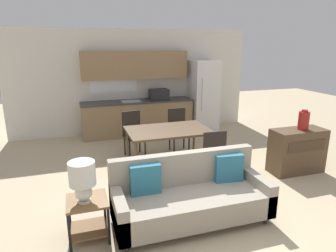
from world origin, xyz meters
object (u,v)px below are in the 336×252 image
at_px(table_lamp, 82,178).
at_px(couch, 190,196).
at_px(dining_chair_near_right, 212,154).
at_px(dining_table, 168,132).
at_px(refrigerator, 203,96).
at_px(vase, 304,120).
at_px(dining_chair_far_left, 133,132).
at_px(dining_chair_far_right, 178,128).
at_px(side_table, 88,212).
at_px(credenza, 297,151).

bearing_deg(table_lamp, couch, 1.20).
relative_size(couch, dining_chair_near_right, 2.18).
bearing_deg(dining_table, dining_chair_near_right, -60.37).
xyz_separation_m(refrigerator, dining_chair_near_right, (-1.27, -3.17, -0.44)).
height_order(vase, dining_chair_far_left, vase).
distance_m(vase, dining_chair_far_right, 2.55).
bearing_deg(side_table, dining_chair_near_right, 23.82).
xyz_separation_m(refrigerator, side_table, (-3.37, -4.10, -0.60)).
height_order(dining_table, dining_chair_near_right, dining_chair_near_right).
bearing_deg(side_table, dining_chair_far_left, 67.41).
xyz_separation_m(dining_chair_near_right, dining_chair_far_right, (0.01, 1.70, 0.00)).
distance_m(refrigerator, dining_table, 2.91).
relative_size(credenza, dining_chair_near_right, 1.05).
relative_size(vase, dining_chair_far_right, 0.38).
bearing_deg(vase, dining_chair_far_left, 147.06).
bearing_deg(side_table, refrigerator, 50.58).
bearing_deg(vase, side_table, -167.58).
height_order(dining_table, side_table, dining_table).
bearing_deg(couch, side_table, 179.76).
height_order(refrigerator, vase, refrigerator).
bearing_deg(side_table, credenza, 12.76).
bearing_deg(refrigerator, table_lamp, -129.43).
distance_m(table_lamp, dining_chair_near_right, 2.36).
height_order(refrigerator, dining_table, refrigerator).
height_order(side_table, dining_chair_far_left, dining_chair_far_left).
xyz_separation_m(couch, credenza, (2.49, 0.87, 0.07)).
distance_m(side_table, dining_chair_far_right, 3.37).
xyz_separation_m(credenza, vase, (0.06, -0.01, 0.58)).
distance_m(dining_table, dining_chair_near_right, 1.01).
distance_m(dining_chair_near_right, dining_chair_far_left, 1.99).
height_order(table_lamp, dining_chair_far_left, table_lamp).
relative_size(table_lamp, dining_chair_far_right, 0.53).
relative_size(side_table, dining_chair_near_right, 0.54).
bearing_deg(dining_table, couch, -98.77).
xyz_separation_m(side_table, dining_chair_far_right, (2.11, 2.62, 0.17)).
xyz_separation_m(refrigerator, dining_table, (-1.76, -2.30, -0.25)).
xyz_separation_m(couch, vase, (2.55, 0.86, 0.65)).
relative_size(dining_chair_far_left, dining_chair_far_right, 1.00).
distance_m(couch, credenza, 2.64).
relative_size(table_lamp, dining_chair_far_left, 0.53).
bearing_deg(vase, credenza, 169.26).
bearing_deg(dining_chair_near_right, side_table, 26.70).
xyz_separation_m(dining_table, couch, (-0.28, -1.80, -0.36)).
height_order(refrigerator, dining_chair_far_left, refrigerator).
height_order(couch, vase, vase).
height_order(side_table, dining_chair_far_right, dining_chair_far_right).
bearing_deg(dining_chair_far_right, side_table, -127.12).
xyz_separation_m(dining_chair_far_left, dining_chair_far_right, (1.00, -0.03, 0.00)).
xyz_separation_m(dining_table, vase, (2.27, -0.94, 0.29)).
relative_size(dining_table, side_table, 3.02).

